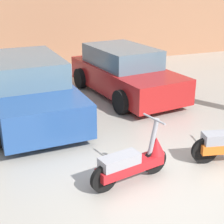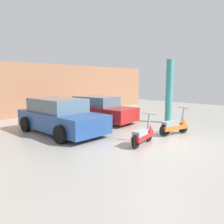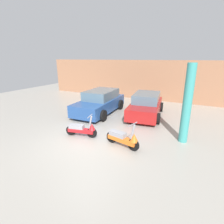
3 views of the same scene
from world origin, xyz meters
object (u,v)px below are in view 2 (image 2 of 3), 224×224
Objects in this scene: support_column_side at (169,91)px; car_rear_center at (99,110)px; car_rear_left at (60,116)px; scooter_front_right at (176,125)px; scooter_front_left at (144,134)px.

car_rear_center is at bearing 131.57° from support_column_side.
car_rear_left is 1.04× the size of car_rear_center.
car_rear_left is at bearing -82.40° from car_rear_center.
scooter_front_right is 2.90m from support_column_side.
scooter_front_left is 2.03m from scooter_front_right.
car_rear_center reaches higher than scooter_front_left.
car_rear_left is at bearing 144.26° from scooter_front_right.
car_rear_center reaches higher than scooter_front_right.
scooter_front_left is at bearing 15.51° from car_rear_left.
scooter_front_right is at bearing -142.35° from support_column_side.
car_rear_center is 1.28× the size of support_column_side.
scooter_front_right is at bearing -2.85° from car_rear_center.
support_column_side is (2.07, 1.60, 1.24)m from scooter_front_right.
scooter_front_left is 0.95× the size of scooter_front_right.
scooter_front_right reaches higher than scooter_front_left.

